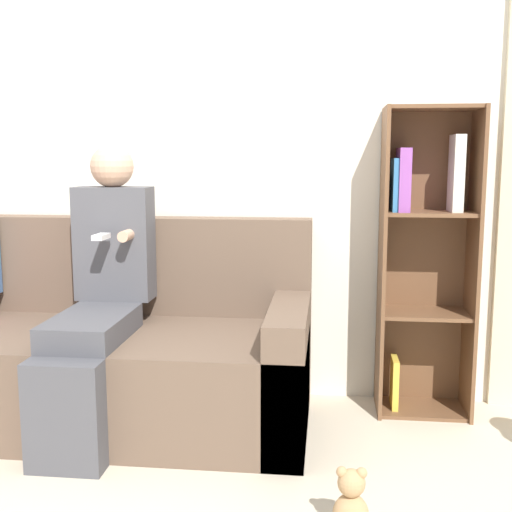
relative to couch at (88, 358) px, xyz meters
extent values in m
plane|color=beige|center=(0.37, -0.53, -0.30)|extent=(14.00, 14.00, 0.00)
cube|color=silver|center=(0.37, 0.46, 0.97)|extent=(10.00, 0.06, 2.55)
cube|color=brown|center=(0.00, -0.11, -0.08)|extent=(2.12, 0.72, 0.46)
cube|color=brown|center=(0.00, 0.32, 0.17)|extent=(2.12, 0.15, 0.96)
cube|color=brown|center=(0.97, -0.11, 0.00)|extent=(0.17, 0.72, 0.61)
cube|color=#47474C|center=(0.10, -0.53, -0.08)|extent=(0.31, 0.12, 0.46)
cube|color=#47474C|center=(0.10, -0.21, 0.21)|extent=(0.31, 0.53, 0.11)
cube|color=#4C4C51|center=(0.10, 0.14, 0.54)|extent=(0.37, 0.17, 0.55)
sphere|color=tan|center=(0.10, 0.14, 0.91)|extent=(0.21, 0.21, 0.21)
cylinder|color=tan|center=(0.20, 0.01, 0.60)|extent=(0.05, 0.10, 0.05)
cube|color=white|center=(0.10, -0.04, 0.60)|extent=(0.05, 0.12, 0.02)
cube|color=brown|center=(1.41, 0.27, 0.45)|extent=(0.02, 0.31, 1.50)
cube|color=brown|center=(1.84, 0.27, 0.45)|extent=(0.02, 0.31, 1.50)
cube|color=brown|center=(1.62, 0.41, 0.45)|extent=(0.45, 0.02, 1.50)
cube|color=brown|center=(1.62, 0.27, -0.30)|extent=(0.41, 0.27, 0.02)
cube|color=brown|center=(1.62, 0.27, 0.20)|extent=(0.41, 0.27, 0.02)
cube|color=brown|center=(1.62, 0.27, 0.69)|extent=(0.41, 0.27, 0.02)
cube|color=brown|center=(1.62, 0.27, 1.19)|extent=(0.41, 0.27, 0.02)
cube|color=#934CA3|center=(1.49, 0.27, 0.85)|extent=(0.05, 0.21, 0.30)
cube|color=orange|center=(1.74, 0.27, 0.88)|extent=(0.04, 0.16, 0.35)
cube|color=teal|center=(1.46, 0.27, 0.83)|extent=(0.03, 0.19, 0.25)
cube|color=beige|center=(1.74, 0.27, 0.88)|extent=(0.05, 0.16, 0.36)
cube|color=gold|center=(1.49, 0.27, -0.16)|extent=(0.03, 0.15, 0.25)
sphere|color=tan|center=(1.23, -0.86, -0.11)|extent=(0.09, 0.09, 0.09)
sphere|color=tan|center=(1.20, -0.86, -0.08)|extent=(0.04, 0.04, 0.04)
sphere|color=tan|center=(1.27, -0.86, -0.08)|extent=(0.04, 0.04, 0.04)
camera|label=1|loc=(1.14, -2.87, 0.96)|focal=45.00mm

